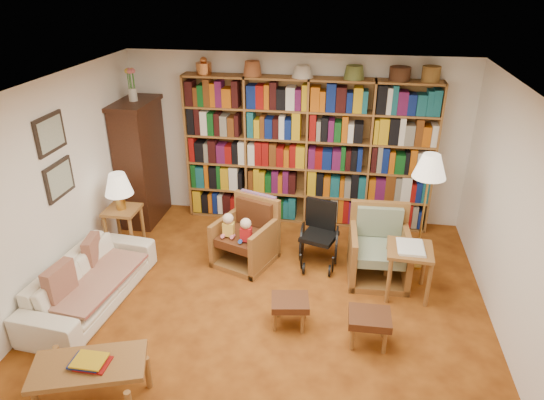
% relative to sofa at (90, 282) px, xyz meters
% --- Properties ---
extents(floor, '(5.00, 5.00, 0.00)m').
position_rel_sofa_xyz_m(floor, '(2.05, 0.13, -0.27)').
color(floor, '#A35619').
rests_on(floor, ground).
extents(ceiling, '(5.00, 5.00, 0.00)m').
position_rel_sofa_xyz_m(ceiling, '(2.05, 0.13, 2.23)').
color(ceiling, white).
rests_on(ceiling, wall_back).
extents(wall_back, '(5.00, 0.00, 5.00)m').
position_rel_sofa_xyz_m(wall_back, '(2.05, 2.63, 0.98)').
color(wall_back, white).
rests_on(wall_back, floor).
extents(wall_left, '(0.00, 5.00, 5.00)m').
position_rel_sofa_xyz_m(wall_left, '(-0.45, 0.13, 0.98)').
color(wall_left, white).
rests_on(wall_left, floor).
extents(wall_right, '(0.00, 5.00, 5.00)m').
position_rel_sofa_xyz_m(wall_right, '(4.55, 0.13, 0.98)').
color(wall_right, white).
rests_on(wall_right, floor).
extents(bookshelf, '(3.60, 0.30, 2.42)m').
position_rel_sofa_xyz_m(bookshelf, '(2.25, 2.46, 0.90)').
color(bookshelf, olive).
rests_on(bookshelf, floor).
extents(curio_cabinet, '(0.50, 0.95, 2.40)m').
position_rel_sofa_xyz_m(curio_cabinet, '(-0.20, 2.13, 0.68)').
color(curio_cabinet, '#38190F').
rests_on(curio_cabinet, floor).
extents(framed_pictures, '(0.03, 0.52, 0.97)m').
position_rel_sofa_xyz_m(framed_pictures, '(-0.43, 0.43, 1.35)').
color(framed_pictures, black).
rests_on(framed_pictures, wall_left).
extents(sofa, '(1.92, 0.88, 0.54)m').
position_rel_sofa_xyz_m(sofa, '(0.00, 0.00, 0.00)').
color(sofa, '#F4E8CF').
rests_on(sofa, floor).
extents(sofa_throw, '(0.84, 1.36, 0.04)m').
position_rel_sofa_xyz_m(sofa_throw, '(0.05, -0.00, 0.03)').
color(sofa_throw, beige).
rests_on(sofa_throw, sofa).
extents(cushion_left, '(0.16, 0.36, 0.35)m').
position_rel_sofa_xyz_m(cushion_left, '(-0.13, 0.35, 0.18)').
color(cushion_left, maroon).
rests_on(cushion_left, sofa).
extents(cushion_right, '(0.18, 0.41, 0.40)m').
position_rel_sofa_xyz_m(cushion_right, '(-0.13, -0.35, 0.18)').
color(cushion_right, maroon).
rests_on(cushion_right, sofa).
extents(side_table_lamp, '(0.44, 0.44, 0.64)m').
position_rel_sofa_xyz_m(side_table_lamp, '(-0.10, 1.16, 0.21)').
color(side_table_lamp, olive).
rests_on(side_table_lamp, floor).
extents(table_lamp, '(0.37, 0.37, 0.51)m').
position_rel_sofa_xyz_m(table_lamp, '(-0.10, 1.16, 0.72)').
color(table_lamp, gold).
rests_on(table_lamp, side_table_lamp).
extents(armchair_leather, '(0.93, 0.92, 0.87)m').
position_rel_sofa_xyz_m(armchair_leather, '(1.59, 1.22, 0.09)').
color(armchair_leather, olive).
rests_on(armchair_leather, floor).
extents(armchair_sage, '(0.77, 0.79, 0.91)m').
position_rel_sofa_xyz_m(armchair_sage, '(3.31, 1.13, 0.08)').
color(armchair_sage, olive).
rests_on(armchair_sage, floor).
extents(wheelchair, '(0.52, 0.68, 0.85)m').
position_rel_sofa_xyz_m(wheelchair, '(2.55, 1.32, 0.11)').
color(wheelchair, black).
rests_on(wheelchair, floor).
extents(floor_lamp, '(0.41, 0.41, 1.55)m').
position_rel_sofa_xyz_m(floor_lamp, '(3.83, 1.44, 1.06)').
color(floor_lamp, gold).
rests_on(floor_lamp, floor).
extents(side_table_papers, '(0.55, 0.55, 0.65)m').
position_rel_sofa_xyz_m(side_table_papers, '(3.63, 0.77, 0.25)').
color(side_table_papers, olive).
rests_on(side_table_papers, floor).
extents(footstool_a, '(0.45, 0.40, 0.34)m').
position_rel_sofa_xyz_m(footstool_a, '(2.34, -0.04, 0.01)').
color(footstool_a, '#512615').
rests_on(footstool_a, floor).
extents(footstool_b, '(0.44, 0.37, 0.37)m').
position_rel_sofa_xyz_m(footstool_b, '(3.18, -0.19, 0.03)').
color(footstool_b, '#512615').
rests_on(footstool_b, floor).
extents(coffee_table, '(1.09, 0.78, 0.45)m').
position_rel_sofa_xyz_m(coffee_table, '(0.71, -1.32, 0.08)').
color(coffee_table, olive).
rests_on(coffee_table, floor).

